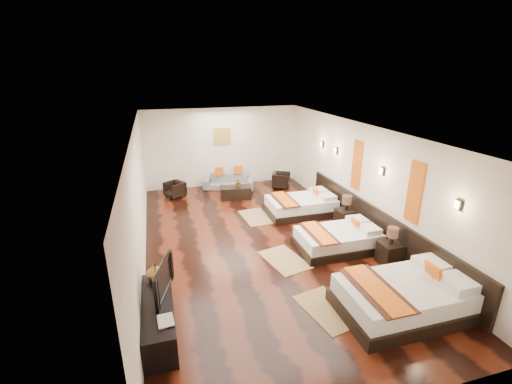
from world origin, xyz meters
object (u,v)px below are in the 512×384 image
object	(u,v)px
armchair_right	(281,180)
coffee_table	(236,192)
bed_far	(302,205)
book	(158,323)
bed_mid	(338,239)
table_plant	(239,182)
armchair_left	(175,189)
tv	(158,279)
nightstand_a	(390,251)
sofa	(229,181)
tv_console	(159,317)
nightstand_b	(345,217)
bed_near	(405,297)
figurine	(155,272)

from	to	relation	value
armchair_right	coffee_table	xyz separation A→B (m)	(-1.83, -0.60, -0.08)
bed_far	book	size ratio (longest dim) A/B	6.47
bed_mid	armchair_right	distance (m)	4.64
book	table_plant	xyz separation A→B (m)	(2.72, 6.22, -0.03)
armchair_left	armchair_right	size ratio (longest dim) A/B	0.95
armchair_right	bed_mid	bearing A→B (deg)	-156.59
bed_mid	coffee_table	xyz separation A→B (m)	(-1.59, 4.04, -0.05)
tv	armchair_left	distance (m)	6.23
nightstand_a	sofa	size ratio (longest dim) A/B	0.49
book	armchair_right	distance (m)	8.13
armchair_left	nightstand_a	bearing A→B (deg)	5.65
tv	coffee_table	distance (m)	6.09
tv_console	armchair_right	xyz separation A→B (m)	(4.44, 6.31, 0.01)
bed_far	nightstand_b	bearing A→B (deg)	-58.45
bed_far	tv_console	size ratio (longest dim) A/B	1.12
nightstand_b	armchair_left	xyz separation A→B (m)	(-4.26, 3.72, -0.06)
bed_near	sofa	distance (m)	7.64
table_plant	nightstand_b	bearing A→B (deg)	-53.81
nightstand_a	figurine	world-z (taller)	figurine
bed_near	armchair_left	world-z (taller)	bed_near
bed_far	table_plant	size ratio (longest dim) A/B	7.23
bed_far	tv	xyz separation A→B (m)	(-4.15, -3.67, 0.57)
bed_mid	table_plant	size ratio (longest dim) A/B	6.95
armchair_right	bed_near	bearing A→B (deg)	-155.54
armchair_left	nightstand_b	bearing A→B (deg)	17.48
tv_console	table_plant	world-z (taller)	table_plant
nightstand_a	tv_console	distance (m)	5.00
bed_near	tv	xyz separation A→B (m)	(-4.15, 0.93, 0.54)
tv_console	figurine	bearing A→B (deg)	90.00
bed_near	sofa	bearing A→B (deg)	102.01
armchair_right	tv_console	bearing A→B (deg)	171.29
nightstand_a	figurine	distance (m)	4.96
bed_far	sofa	xyz separation A→B (m)	(-1.59, 2.87, -0.00)
bed_far	figurine	world-z (taller)	figurine
bed_near	table_plant	xyz separation A→B (m)	(-1.48, 6.42, 0.24)
bed_near	tv	bearing A→B (deg)	167.31
figurine	bed_mid	bearing A→B (deg)	13.48
sofa	armchair_left	xyz separation A→B (m)	(-1.92, -0.37, 0.01)
sofa	armchair_right	distance (m)	1.88
table_plant	sofa	bearing A→B (deg)	96.14
armchair_right	coffee_table	distance (m)	1.92
bed_near	coffee_table	xyz separation A→B (m)	(-1.59, 6.42, -0.10)
bed_mid	armchair_right	bearing A→B (deg)	87.01
armchair_right	coffee_table	bearing A→B (deg)	134.44
bed_mid	bed_near	bearing A→B (deg)	-89.89
figurine	book	bearing A→B (deg)	-90.00
armchair_left	table_plant	distance (m)	2.17
bed_near	nightstand_b	world-z (taller)	nightstand_b
table_plant	tv	bearing A→B (deg)	-115.96
nightstand_a	nightstand_b	xyz separation A→B (m)	(0.00, 1.92, 0.02)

